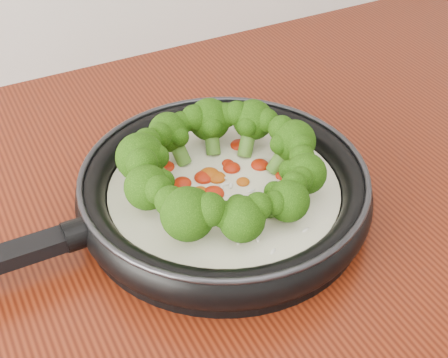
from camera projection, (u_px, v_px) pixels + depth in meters
name	position (u px, v px, depth m)	size (l,w,h in m)	color
skillet	(220.00, 187.00, 0.76)	(0.56, 0.36, 0.11)	black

